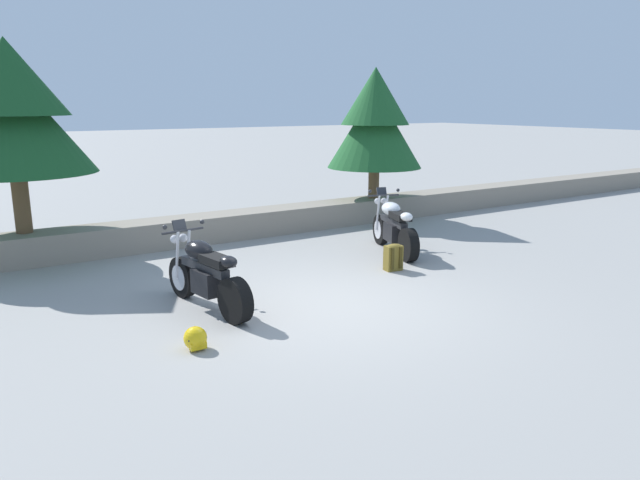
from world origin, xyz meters
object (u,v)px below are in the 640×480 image
pine_tree_far_left (11,109)px  pine_tree_mid_left (375,120)px  rider_backpack (393,257)px  rider_helmet (196,339)px  motorcycle_black_near_left (206,276)px  motorcycle_white_centre (394,228)px

pine_tree_far_left → pine_tree_mid_left: (7.83, -0.19, -0.29)m
rider_backpack → pine_tree_mid_left: bearing=56.8°
rider_backpack → rider_helmet: 4.40m
motorcycle_black_near_left → pine_tree_far_left: size_ratio=0.61×
rider_helmet → pine_tree_mid_left: (6.68, 5.28, 2.31)m
rider_helmet → pine_tree_far_left: 6.16m
rider_helmet → motorcycle_black_near_left: bearing=62.7°
rider_backpack → rider_helmet: rider_backpack is taller
rider_backpack → pine_tree_far_left: size_ratio=0.14×
motorcycle_white_centre → rider_helmet: (-5.00, -2.44, -0.35)m
motorcycle_white_centre → pine_tree_mid_left: pine_tree_mid_left is taller
motorcycle_white_centre → pine_tree_far_left: pine_tree_far_left is taller
rider_helmet → pine_tree_mid_left: size_ratio=0.09×
rider_backpack → motorcycle_black_near_left: bearing=-177.7°
motorcycle_black_near_left → pine_tree_mid_left: size_ratio=0.66×
pine_tree_mid_left → pine_tree_far_left: bearing=178.6°
pine_tree_far_left → motorcycle_white_centre: bearing=-26.2°
rider_helmet → pine_tree_mid_left: bearing=38.3°
rider_helmet → pine_tree_far_left: (-1.15, 5.47, 2.60)m
motorcycle_black_near_left → rider_backpack: size_ratio=4.39×
motorcycle_black_near_left → pine_tree_far_left: pine_tree_far_left is taller
pine_tree_far_left → pine_tree_mid_left: pine_tree_far_left is taller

